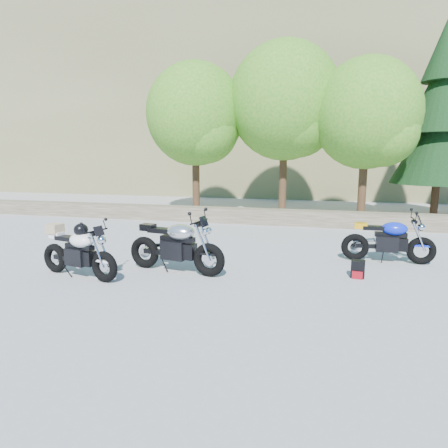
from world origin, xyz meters
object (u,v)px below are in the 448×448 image
at_px(blue_bike, 389,241).
at_px(backpack, 358,269).
at_px(silver_bike, 176,246).
at_px(white_bike, 78,251).

xyz_separation_m(blue_bike, backpack, (-0.70, -1.31, -0.31)).
xyz_separation_m(silver_bike, blue_bike, (4.13, 1.81, -0.05)).
bearing_deg(blue_bike, silver_bike, -155.31).
relative_size(silver_bike, white_bike, 1.13).
bearing_deg(blue_bike, backpack, -117.12).
relative_size(silver_bike, backpack, 6.31).
bearing_deg(silver_bike, backpack, 18.10).
height_order(silver_bike, white_bike, silver_bike).
distance_m(white_bike, blue_bike, 6.34).
xyz_separation_m(silver_bike, white_bike, (-1.67, -0.76, -0.01)).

